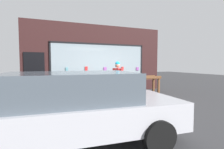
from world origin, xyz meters
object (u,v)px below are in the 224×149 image
at_px(display_table_left, 78,83).
at_px(person_browsing, 118,77).
at_px(display_table_right, 137,80).
at_px(sandwich_board_sign, 32,91).
at_px(small_dog, 109,95).
at_px(parked_car, 72,107).

xyz_separation_m(display_table_left, person_browsing, (1.59, -0.59, 0.23)).
distance_m(display_table_right, person_browsing, 1.45).
bearing_deg(sandwich_board_sign, small_dog, -27.42).
xyz_separation_m(display_table_right, person_browsing, (-1.31, -0.59, 0.22)).
distance_m(display_table_left, display_table_right, 2.90).
distance_m(small_dog, parked_car, 3.79).
relative_size(person_browsing, parked_car, 0.38).
xyz_separation_m(small_dog, parked_car, (-2.04, -3.16, 0.45)).
bearing_deg(parked_car, display_table_right, 51.37).
bearing_deg(parked_car, small_dog, 62.26).
relative_size(display_table_left, parked_car, 0.59).
height_order(display_table_right, small_dog, display_table_right).
relative_size(person_browsing, sandwich_board_sign, 1.72).
xyz_separation_m(sandwich_board_sign, parked_car, (0.83, -4.27, 0.25)).
height_order(person_browsing, parked_car, person_browsing).
bearing_deg(display_table_left, parked_car, -103.51).
bearing_deg(person_browsing, sandwich_board_sign, 65.88).
bearing_deg(person_browsing, parked_car, 132.58).
xyz_separation_m(display_table_left, sandwich_board_sign, (-1.81, 0.21, -0.26)).
bearing_deg(person_browsing, small_dog, 109.09).
bearing_deg(display_table_right, person_browsing, -155.76).
height_order(person_browsing, sandwich_board_sign, person_browsing).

